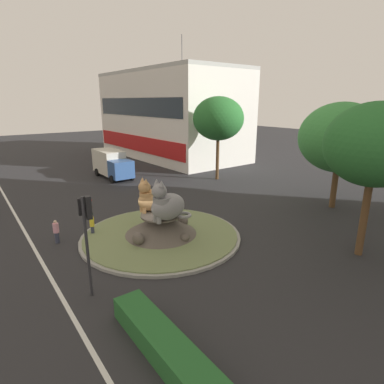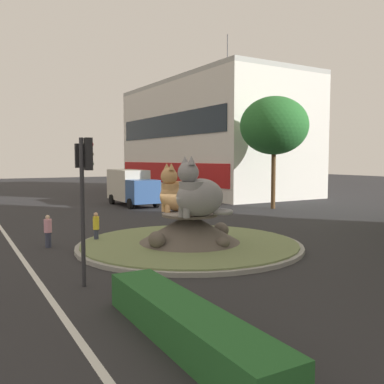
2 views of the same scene
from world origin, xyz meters
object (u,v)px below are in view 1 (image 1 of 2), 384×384
object	(u,v)px
second_tree_near_tower	(376,145)
third_tree_left	(341,138)
pedestrian_pink_shirt	(56,231)
broadleaf_tree_behind_island	(218,119)
cat_statue_calico	(151,198)
pedestrian_yellow_shirt	(92,225)
delivery_box_truck	(112,163)
cat_statue_grey	(167,205)
shophouse_block	(170,115)
traffic_light_mast	(87,224)

from	to	relation	value
second_tree_near_tower	third_tree_left	size ratio (longest dim) A/B	1.01
pedestrian_pink_shirt	broadleaf_tree_behind_island	bearing A→B (deg)	92.34
cat_statue_calico	pedestrian_yellow_shirt	size ratio (longest dim) A/B	1.50
cat_statue_calico	delivery_box_truck	distance (m)	17.85
cat_statue_calico	delivery_box_truck	size ratio (longest dim) A/B	0.34
broadleaf_tree_behind_island	delivery_box_truck	size ratio (longest dim) A/B	1.34
broadleaf_tree_behind_island	pedestrian_yellow_shirt	distance (m)	19.89
broadleaf_tree_behind_island	second_tree_near_tower	world-z (taller)	broadleaf_tree_behind_island
broadleaf_tree_behind_island	third_tree_left	size ratio (longest dim) A/B	1.06
cat_statue_grey	broadleaf_tree_behind_island	size ratio (longest dim) A/B	0.29
shophouse_block	third_tree_left	bearing A→B (deg)	-7.31
shophouse_block	delivery_box_truck	world-z (taller)	shophouse_block
traffic_light_mast	pedestrian_pink_shirt	xyz separation A→B (m)	(-6.89, 0.08, -2.76)
pedestrian_yellow_shirt	pedestrian_pink_shirt	bearing A→B (deg)	-117.34
pedestrian_pink_shirt	cat_statue_calico	bearing A→B (deg)	52.41
cat_statue_calico	traffic_light_mast	distance (m)	7.63
second_tree_near_tower	traffic_light_mast	bearing A→B (deg)	-110.98
shophouse_block	second_tree_near_tower	distance (m)	37.81
cat_statue_calico	shophouse_block	distance (m)	32.29
shophouse_block	delivery_box_truck	distance (m)	17.35
third_tree_left	cat_statue_grey	bearing A→B (deg)	-98.45
cat_statue_grey	delivery_box_truck	xyz separation A→B (m)	(-19.45, 4.39, -0.90)
traffic_light_mast	second_tree_near_tower	size ratio (longest dim) A/B	0.55
pedestrian_yellow_shirt	cat_statue_grey	bearing A→B (deg)	23.63
cat_statue_calico	second_tree_near_tower	distance (m)	13.82
cat_statue_grey	pedestrian_yellow_shirt	xyz separation A→B (m)	(-3.92, -3.50, -1.76)
third_tree_left	pedestrian_pink_shirt	bearing A→B (deg)	-107.30
traffic_light_mast	delivery_box_truck	bearing A→B (deg)	71.48
cat_statue_grey	second_tree_near_tower	bearing A→B (deg)	132.81
traffic_light_mast	pedestrian_pink_shirt	world-z (taller)	traffic_light_mast
cat_statue_grey	pedestrian_pink_shirt	bearing A→B (deg)	-40.32
traffic_light_mast	delivery_box_truck	size ratio (longest dim) A/B	0.70
second_tree_near_tower	pedestrian_yellow_shirt	xyz separation A→B (m)	(-11.99, -11.94, -5.69)
cat_statue_calico	shophouse_block	size ratio (longest dim) A/B	0.09
third_tree_left	delivery_box_truck	world-z (taller)	third_tree_left
traffic_light_mast	pedestrian_pink_shirt	bearing A→B (deg)	95.58
broadleaf_tree_behind_island	pedestrian_yellow_shirt	world-z (taller)	broadleaf_tree_behind_island
delivery_box_truck	cat_statue_grey	bearing A→B (deg)	-13.01
pedestrian_pink_shirt	third_tree_left	bearing A→B (deg)	55.31
cat_statue_grey	pedestrian_pink_shirt	xyz separation A→B (m)	(-4.28, -5.71, -1.79)
broadleaf_tree_behind_island	pedestrian_pink_shirt	distance (m)	21.75
broadleaf_tree_behind_island	cat_statue_calico	bearing A→B (deg)	-56.51
pedestrian_yellow_shirt	delivery_box_truck	world-z (taller)	delivery_box_truck
traffic_light_mast	third_tree_left	distance (m)	21.27
delivery_box_truck	third_tree_left	bearing A→B (deg)	26.44
shophouse_block	third_tree_left	size ratio (longest dim) A/B	3.00
traffic_light_mast	broadleaf_tree_behind_island	world-z (taller)	broadleaf_tree_behind_island
cat_statue_grey	pedestrian_yellow_shirt	distance (m)	5.54
second_tree_near_tower	third_tree_left	distance (m)	9.02
cat_statue_grey	pedestrian_pink_shirt	world-z (taller)	cat_statue_grey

